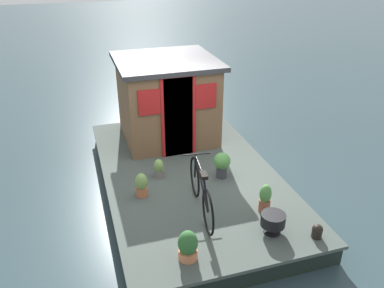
{
  "coord_description": "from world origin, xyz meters",
  "views": [
    {
      "loc": [
        -6.46,
        1.95,
        4.42
      ],
      "look_at": [
        -0.2,
        0.0,
        1.1
      ],
      "focal_mm": 37.11,
      "sensor_mm": 36.0,
      "label": 1
    }
  ],
  "objects_px": {
    "potted_plant_fern": "(142,185)",
    "bicycle": "(201,191)",
    "houseboat_cabin": "(167,99)",
    "potted_plant_rosemary": "(222,163)",
    "potted_plant_thyme": "(159,168)",
    "potted_plant_basil": "(188,246)",
    "charcoal_grill": "(273,220)",
    "potted_plant_sage": "(265,198)",
    "mooring_bollard": "(317,231)"
  },
  "relations": [
    {
      "from": "potted_plant_sage",
      "to": "charcoal_grill",
      "type": "xyz_separation_m",
      "value": [
        -0.54,
        0.13,
        -0.03
      ]
    },
    {
      "from": "potted_plant_fern",
      "to": "potted_plant_basil",
      "type": "xyz_separation_m",
      "value": [
        -1.76,
        -0.32,
        0.0
      ]
    },
    {
      "from": "potted_plant_basil",
      "to": "potted_plant_sage",
      "type": "height_order",
      "value": "potted_plant_sage"
    },
    {
      "from": "bicycle",
      "to": "potted_plant_rosemary",
      "type": "bearing_deg",
      "value": -38.25
    },
    {
      "from": "houseboat_cabin",
      "to": "potted_plant_thyme",
      "type": "xyz_separation_m",
      "value": [
        -1.71,
        0.61,
        -0.74
      ]
    },
    {
      "from": "potted_plant_basil",
      "to": "potted_plant_sage",
      "type": "relative_size",
      "value": 0.91
    },
    {
      "from": "bicycle",
      "to": "potted_plant_thyme",
      "type": "bearing_deg",
      "value": 17.97
    },
    {
      "from": "potted_plant_rosemary",
      "to": "potted_plant_sage",
      "type": "bearing_deg",
      "value": -166.76
    },
    {
      "from": "houseboat_cabin",
      "to": "potted_plant_rosemary",
      "type": "relative_size",
      "value": 4.21
    },
    {
      "from": "potted_plant_thyme",
      "to": "potted_plant_rosemary",
      "type": "height_order",
      "value": "potted_plant_rosemary"
    },
    {
      "from": "bicycle",
      "to": "charcoal_grill",
      "type": "distance_m",
      "value": 1.24
    },
    {
      "from": "houseboat_cabin",
      "to": "potted_plant_sage",
      "type": "xyz_separation_m",
      "value": [
        -3.3,
        -0.83,
        -0.67
      ]
    },
    {
      "from": "potted_plant_fern",
      "to": "houseboat_cabin",
      "type": "bearing_deg",
      "value": -25.05
    },
    {
      "from": "houseboat_cabin",
      "to": "charcoal_grill",
      "type": "distance_m",
      "value": 3.96
    },
    {
      "from": "bicycle",
      "to": "potted_plant_thyme",
      "type": "height_order",
      "value": "bicycle"
    },
    {
      "from": "potted_plant_rosemary",
      "to": "potted_plant_basil",
      "type": "bearing_deg",
      "value": 146.87
    },
    {
      "from": "potted_plant_fern",
      "to": "bicycle",
      "type": "bearing_deg",
      "value": -131.73
    },
    {
      "from": "houseboat_cabin",
      "to": "potted_plant_fern",
      "type": "bearing_deg",
      "value": 154.95
    },
    {
      "from": "houseboat_cabin",
      "to": "potted_plant_basil",
      "type": "height_order",
      "value": "houseboat_cabin"
    },
    {
      "from": "potted_plant_thyme",
      "to": "potted_plant_basil",
      "type": "xyz_separation_m",
      "value": [
        -2.28,
        0.11,
        0.04
      ]
    },
    {
      "from": "potted_plant_basil",
      "to": "potted_plant_rosemary",
      "type": "height_order",
      "value": "potted_plant_rosemary"
    },
    {
      "from": "potted_plant_fern",
      "to": "potted_plant_rosemary",
      "type": "relative_size",
      "value": 0.88
    },
    {
      "from": "potted_plant_thyme",
      "to": "potted_plant_fern",
      "type": "xyz_separation_m",
      "value": [
        -0.53,
        0.43,
        0.04
      ]
    },
    {
      "from": "bicycle",
      "to": "mooring_bollard",
      "type": "height_order",
      "value": "bicycle"
    },
    {
      "from": "potted_plant_thyme",
      "to": "houseboat_cabin",
      "type": "bearing_deg",
      "value": -19.66
    },
    {
      "from": "potted_plant_sage",
      "to": "potted_plant_rosemary",
      "type": "distance_m",
      "value": 1.27
    },
    {
      "from": "bicycle",
      "to": "potted_plant_basil",
      "type": "height_order",
      "value": "bicycle"
    },
    {
      "from": "potted_plant_thyme",
      "to": "potted_plant_basil",
      "type": "bearing_deg",
      "value": 177.25
    },
    {
      "from": "potted_plant_rosemary",
      "to": "charcoal_grill",
      "type": "relative_size",
      "value": 1.33
    },
    {
      "from": "potted_plant_basil",
      "to": "potted_plant_sage",
      "type": "distance_m",
      "value": 1.69
    },
    {
      "from": "houseboat_cabin",
      "to": "potted_plant_fern",
      "type": "xyz_separation_m",
      "value": [
        -2.24,
        1.04,
        -0.7
      ]
    },
    {
      "from": "bicycle",
      "to": "potted_plant_rosemary",
      "type": "relative_size",
      "value": 3.44
    },
    {
      "from": "bicycle",
      "to": "charcoal_grill",
      "type": "xyz_separation_m",
      "value": [
        -0.84,
        -0.89,
        -0.17
      ]
    },
    {
      "from": "bicycle",
      "to": "potted_plant_sage",
      "type": "bearing_deg",
      "value": -106.8
    },
    {
      "from": "houseboat_cabin",
      "to": "potted_plant_rosemary",
      "type": "bearing_deg",
      "value": -165.48
    },
    {
      "from": "potted_plant_fern",
      "to": "mooring_bollard",
      "type": "xyz_separation_m",
      "value": [
        -1.91,
        -2.34,
        -0.11
      ]
    },
    {
      "from": "potted_plant_fern",
      "to": "potted_plant_rosemary",
      "type": "xyz_separation_m",
      "value": [
        0.17,
        -1.58,
        0.08
      ]
    },
    {
      "from": "bicycle",
      "to": "potted_plant_fern",
      "type": "xyz_separation_m",
      "value": [
        0.76,
        0.85,
        -0.18
      ]
    },
    {
      "from": "potted_plant_fern",
      "to": "mooring_bollard",
      "type": "bearing_deg",
      "value": -129.33
    },
    {
      "from": "potted_plant_thyme",
      "to": "potted_plant_rosemary",
      "type": "bearing_deg",
      "value": -107.43
    },
    {
      "from": "bicycle",
      "to": "potted_plant_fern",
      "type": "height_order",
      "value": "bicycle"
    },
    {
      "from": "potted_plant_sage",
      "to": "potted_plant_rosemary",
      "type": "bearing_deg",
      "value": 13.24
    },
    {
      "from": "potted_plant_basil",
      "to": "charcoal_grill",
      "type": "bearing_deg",
      "value": -83.72
    },
    {
      "from": "houseboat_cabin",
      "to": "potted_plant_sage",
      "type": "relative_size",
      "value": 4.18
    },
    {
      "from": "bicycle",
      "to": "potted_plant_thyme",
      "type": "distance_m",
      "value": 1.37
    },
    {
      "from": "potted_plant_rosemary",
      "to": "mooring_bollard",
      "type": "xyz_separation_m",
      "value": [
        -2.08,
        -0.75,
        -0.18
      ]
    },
    {
      "from": "houseboat_cabin",
      "to": "potted_plant_thyme",
      "type": "bearing_deg",
      "value": 160.34
    },
    {
      "from": "potted_plant_basil",
      "to": "mooring_bollard",
      "type": "height_order",
      "value": "potted_plant_basil"
    },
    {
      "from": "bicycle",
      "to": "potted_plant_sage",
      "type": "height_order",
      "value": "bicycle"
    },
    {
      "from": "houseboat_cabin",
      "to": "bicycle",
      "type": "height_order",
      "value": "houseboat_cabin"
    }
  ]
}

